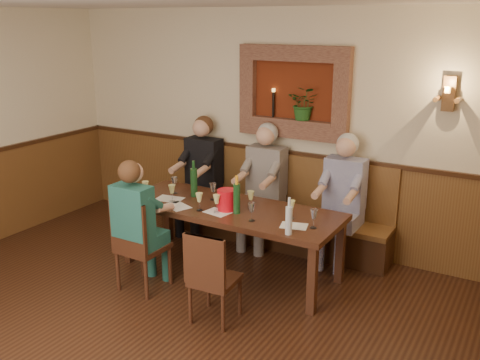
# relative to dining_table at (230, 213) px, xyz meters

# --- Properties ---
(ground_plane) EXTENTS (6.00, 6.00, 0.00)m
(ground_plane) POSITION_rel_dining_table_xyz_m (0.00, -1.85, -0.68)
(ground_plane) COLOR black
(ground_plane) RESTS_ON ground
(room_shell) EXTENTS (6.04, 6.04, 2.82)m
(room_shell) POSITION_rel_dining_table_xyz_m (0.00, -1.85, 1.21)
(room_shell) COLOR beige
(room_shell) RESTS_ON ground
(wainscoting) EXTENTS (6.02, 6.02, 1.15)m
(wainscoting) POSITION_rel_dining_table_xyz_m (0.00, -1.85, -0.09)
(wainscoting) COLOR brown
(wainscoting) RESTS_ON ground
(wall_niche) EXTENTS (1.36, 0.30, 1.06)m
(wall_niche) POSITION_rel_dining_table_xyz_m (0.24, 1.09, 1.13)
(wall_niche) COLOR #61210D
(wall_niche) RESTS_ON ground
(wall_sconce) EXTENTS (0.25, 0.20, 0.35)m
(wall_sconce) POSITION_rel_dining_table_xyz_m (1.90, 1.08, 1.27)
(wall_sconce) COLOR brown
(wall_sconce) RESTS_ON ground
(dining_table) EXTENTS (2.40, 0.90, 0.75)m
(dining_table) POSITION_rel_dining_table_xyz_m (0.00, 0.00, 0.00)
(dining_table) COLOR #351A10
(dining_table) RESTS_ON ground
(bench) EXTENTS (3.00, 0.45, 1.11)m
(bench) POSITION_rel_dining_table_xyz_m (0.00, 0.94, -0.35)
(bench) COLOR #381E0F
(bench) RESTS_ON ground
(chair_near_left) EXTENTS (0.44, 0.44, 0.99)m
(chair_near_left) POSITION_rel_dining_table_xyz_m (-0.57, -0.77, -0.39)
(chair_near_left) COLOR #351A10
(chair_near_left) RESTS_ON ground
(chair_near_right) EXTENTS (0.42, 0.42, 0.88)m
(chair_near_right) POSITION_rel_dining_table_xyz_m (0.39, -0.92, -0.42)
(chair_near_right) COLOR #351A10
(chair_near_right) RESTS_ON ground
(person_bench_left) EXTENTS (0.45, 0.55, 1.50)m
(person_bench_left) POSITION_rel_dining_table_xyz_m (-0.95, 0.84, -0.05)
(person_bench_left) COLOR black
(person_bench_left) RESTS_ON ground
(person_bench_mid) EXTENTS (0.45, 0.55, 1.50)m
(person_bench_mid) POSITION_rel_dining_table_xyz_m (-0.04, 0.84, -0.05)
(person_bench_mid) COLOR #5D5655
(person_bench_mid) RESTS_ON ground
(person_bench_right) EXTENTS (0.44, 0.54, 1.48)m
(person_bench_right) POSITION_rel_dining_table_xyz_m (0.94, 0.84, -0.06)
(person_bench_right) COLOR navy
(person_bench_right) RESTS_ON ground
(person_chair_front) EXTENTS (0.40, 0.49, 1.38)m
(person_chair_front) POSITION_rel_dining_table_xyz_m (-0.57, -0.78, -0.11)
(person_chair_front) COLOR navy
(person_chair_front) RESTS_ON ground
(spittoon_bucket) EXTENTS (0.22, 0.22, 0.22)m
(spittoon_bucket) POSITION_rel_dining_table_xyz_m (0.03, -0.10, 0.19)
(spittoon_bucket) COLOR red
(spittoon_bucket) RESTS_ON dining_table
(wine_bottle_green_a) EXTENTS (0.07, 0.07, 0.40)m
(wine_bottle_green_a) POSITION_rel_dining_table_xyz_m (0.16, -0.13, 0.24)
(wine_bottle_green_a) COLOR #19471E
(wine_bottle_green_a) RESTS_ON dining_table
(wine_bottle_green_b) EXTENTS (0.08, 0.08, 0.41)m
(wine_bottle_green_b) POSITION_rel_dining_table_xyz_m (-0.53, 0.10, 0.25)
(wine_bottle_green_b) COLOR #19471E
(wine_bottle_green_b) RESTS_ON dining_table
(water_bottle) EXTENTS (0.08, 0.08, 0.36)m
(water_bottle) POSITION_rel_dining_table_xyz_m (0.86, -0.36, 0.22)
(water_bottle) COLOR silver
(water_bottle) RESTS_ON dining_table
(tasting_sheet_a) EXTENTS (0.32, 0.25, 0.00)m
(tasting_sheet_a) POSITION_rel_dining_table_xyz_m (-0.71, -0.12, 0.08)
(tasting_sheet_a) COLOR white
(tasting_sheet_a) RESTS_ON dining_table
(tasting_sheet_b) EXTENTS (0.29, 0.23, 0.00)m
(tasting_sheet_b) POSITION_rel_dining_table_xyz_m (-0.02, -0.21, 0.08)
(tasting_sheet_b) COLOR white
(tasting_sheet_b) RESTS_ON dining_table
(tasting_sheet_c) EXTENTS (0.30, 0.24, 0.00)m
(tasting_sheet_c) POSITION_rel_dining_table_xyz_m (0.82, -0.15, 0.08)
(tasting_sheet_c) COLOR white
(tasting_sheet_c) RESTS_ON dining_table
(tasting_sheet_d) EXTENTS (0.34, 0.29, 0.00)m
(tasting_sheet_d) POSITION_rel_dining_table_xyz_m (-0.49, -0.26, 0.08)
(tasting_sheet_d) COLOR white
(tasting_sheet_d) RESTS_ON dining_table
(wine_glass_0) EXTENTS (0.08, 0.08, 0.19)m
(wine_glass_0) POSITION_rel_dining_table_xyz_m (-0.02, -0.21, 0.17)
(wine_glass_0) COLOR #DBE186
(wine_glass_0) RESTS_ON dining_table
(wine_glass_1) EXTENTS (0.08, 0.08, 0.19)m
(wine_glass_1) POSITION_rel_dining_table_xyz_m (-0.96, -0.21, 0.17)
(wine_glass_1) COLOR #DBE186
(wine_glass_1) RESTS_ON dining_table
(wine_glass_2) EXTENTS (0.08, 0.08, 0.19)m
(wine_glass_2) POSITION_rel_dining_table_xyz_m (-0.28, 0.11, 0.17)
(wine_glass_2) COLOR white
(wine_glass_2) RESTS_ON dining_table
(wine_glass_3) EXTENTS (0.08, 0.08, 0.19)m
(wine_glass_3) POSITION_rel_dining_table_xyz_m (-0.78, 0.08, 0.17)
(wine_glass_3) COLOR white
(wine_glass_3) RESTS_ON dining_table
(wine_glass_4) EXTENTS (0.08, 0.08, 0.19)m
(wine_glass_4) POSITION_rel_dining_table_xyz_m (-0.63, -0.17, 0.17)
(wine_glass_4) COLOR #DBE186
(wine_glass_4) RESTS_ON dining_table
(wine_glass_5) EXTENTS (0.08, 0.08, 0.19)m
(wine_glass_5) POSITION_rel_dining_table_xyz_m (0.40, -0.24, 0.17)
(wine_glass_5) COLOR white
(wine_glass_5) RESTS_ON dining_table
(wine_glass_6) EXTENTS (0.08, 0.08, 0.19)m
(wine_glass_6) POSITION_rel_dining_table_xyz_m (-0.21, -0.25, 0.17)
(wine_glass_6) COLOR #DBE186
(wine_glass_6) RESTS_ON dining_table
(wine_glass_7) EXTENTS (0.08, 0.08, 0.19)m
(wine_glass_7) POSITION_rel_dining_table_xyz_m (0.71, 0.01, 0.17)
(wine_glass_7) COLOR #DBE186
(wine_glass_7) RESTS_ON dining_table
(wine_glass_8) EXTENTS (0.08, 0.08, 0.19)m
(wine_glass_8) POSITION_rel_dining_table_xyz_m (1.00, -0.11, 0.17)
(wine_glass_8) COLOR white
(wine_glass_8) RESTS_ON dining_table
(wine_glass_9) EXTENTS (0.08, 0.08, 0.19)m
(wine_glass_9) POSITION_rel_dining_table_xyz_m (0.22, 0.07, 0.17)
(wine_glass_9) COLOR #DBE186
(wine_glass_9) RESTS_ON dining_table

